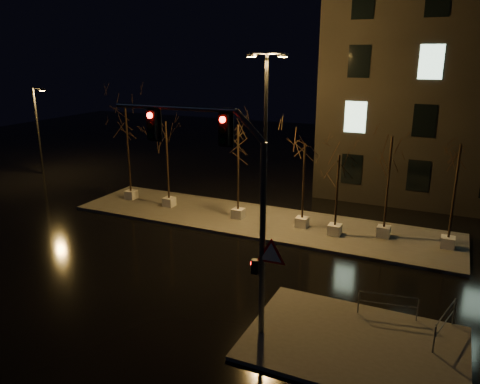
% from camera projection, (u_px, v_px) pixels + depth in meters
% --- Properties ---
extents(ground, '(90.00, 90.00, 0.00)m').
position_uv_depth(ground, '(206.00, 263.00, 21.50)').
color(ground, black).
rests_on(ground, ground).
extents(median, '(22.00, 5.00, 0.15)m').
position_uv_depth(median, '(257.00, 221.00, 26.70)').
color(median, '#494742').
rests_on(median, ground).
extents(sidewalk_corner, '(7.00, 5.00, 0.15)m').
position_uv_depth(sidewalk_corner, '(354.00, 343.00, 15.41)').
color(sidewalk_corner, '#494742').
rests_on(sidewalk_corner, ground).
extents(tree_0, '(1.80, 1.80, 6.30)m').
position_uv_depth(tree_0, '(126.00, 126.00, 29.18)').
color(tree_0, silver).
rests_on(tree_0, median).
extents(tree_1, '(1.80, 1.80, 5.40)m').
position_uv_depth(tree_1, '(166.00, 141.00, 27.87)').
color(tree_1, silver).
rests_on(tree_1, median).
extents(tree_2, '(1.80, 1.80, 5.51)m').
position_uv_depth(tree_2, '(238.00, 146.00, 25.76)').
color(tree_2, silver).
rests_on(tree_2, median).
extents(tree_3, '(1.80, 1.80, 4.73)m').
position_uv_depth(tree_3, '(304.00, 163.00, 24.53)').
color(tree_3, silver).
rests_on(tree_3, median).
extents(tree_4, '(1.80, 1.80, 4.35)m').
position_uv_depth(tree_4, '(338.00, 173.00, 23.54)').
color(tree_4, silver).
rests_on(tree_4, median).
extents(tree_5, '(1.80, 1.80, 5.38)m').
position_uv_depth(tree_5, '(390.00, 159.00, 23.05)').
color(tree_5, silver).
rests_on(tree_5, median).
extents(tree_6, '(1.80, 1.80, 5.27)m').
position_uv_depth(tree_6, '(458.00, 168.00, 21.69)').
color(tree_6, silver).
rests_on(tree_6, median).
extents(traffic_signal_mast, '(6.15, 0.38, 7.51)m').
position_uv_depth(traffic_signal_mast, '(227.00, 189.00, 14.97)').
color(traffic_signal_mast, '#53565A').
rests_on(traffic_signal_mast, sidewalk_corner).
extents(streetlight_main, '(2.29, 0.66, 9.15)m').
position_uv_depth(streetlight_main, '(266.00, 131.00, 23.89)').
color(streetlight_main, black).
rests_on(streetlight_main, median).
extents(streetlight_far, '(1.33, 0.28, 6.75)m').
position_uv_depth(streetlight_far, '(38.00, 128.00, 36.40)').
color(streetlight_far, black).
rests_on(streetlight_far, ground).
extents(guard_rail_a, '(2.04, 0.38, 0.89)m').
position_uv_depth(guard_rail_a, '(388.00, 302.00, 16.67)').
color(guard_rail_a, '#53565A').
rests_on(guard_rail_a, sidewalk_corner).
extents(guard_rail_b, '(0.58, 2.07, 1.01)m').
position_uv_depth(guard_rail_b, '(445.00, 320.00, 15.40)').
color(guard_rail_b, '#53565A').
rests_on(guard_rail_b, sidewalk_corner).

